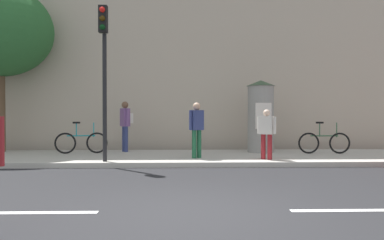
{
  "coord_description": "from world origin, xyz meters",
  "views": [
    {
      "loc": [
        -0.23,
        -6.21,
        1.53
      ],
      "look_at": [
        0.01,
        2.0,
        1.39
      ],
      "focal_mm": 37.63,
      "sensor_mm": 36.0,
      "label": 1
    }
  ],
  "objects_px": {
    "pedestrian_tallest": "(267,130)",
    "pedestrian_in_light_jacket": "(197,126)",
    "poster_column": "(261,116)",
    "bicycle_upright": "(324,142)",
    "traffic_light": "(104,58)",
    "bicycle_leaning": "(81,142)",
    "pedestrian_in_dark_shirt": "(126,122)"
  },
  "relations": [
    {
      "from": "pedestrian_tallest",
      "to": "pedestrian_in_light_jacket",
      "type": "xyz_separation_m",
      "value": [
        -2.09,
        0.41,
        0.12
      ]
    },
    {
      "from": "poster_column",
      "to": "bicycle_upright",
      "type": "distance_m",
      "value": 2.33
    },
    {
      "from": "traffic_light",
      "to": "poster_column",
      "type": "distance_m",
      "value": 5.93
    },
    {
      "from": "bicycle_leaning",
      "to": "traffic_light",
      "type": "bearing_deg",
      "value": -62.9
    },
    {
      "from": "pedestrian_in_dark_shirt",
      "to": "pedestrian_tallest",
      "type": "bearing_deg",
      "value": -29.26
    },
    {
      "from": "pedestrian_tallest",
      "to": "bicycle_upright",
      "type": "distance_m",
      "value": 2.88
    },
    {
      "from": "pedestrian_tallest",
      "to": "pedestrian_in_light_jacket",
      "type": "relative_size",
      "value": 0.87
    },
    {
      "from": "traffic_light",
      "to": "bicycle_upright",
      "type": "height_order",
      "value": "traffic_light"
    },
    {
      "from": "traffic_light",
      "to": "pedestrian_in_light_jacket",
      "type": "height_order",
      "value": "traffic_light"
    },
    {
      "from": "bicycle_leaning",
      "to": "pedestrian_in_light_jacket",
      "type": "bearing_deg",
      "value": -21.29
    },
    {
      "from": "poster_column",
      "to": "bicycle_upright",
      "type": "relative_size",
      "value": 1.44
    },
    {
      "from": "pedestrian_tallest",
      "to": "bicycle_leaning",
      "type": "relative_size",
      "value": 0.85
    },
    {
      "from": "pedestrian_in_light_jacket",
      "to": "bicycle_upright",
      "type": "xyz_separation_m",
      "value": [
        4.41,
        1.22,
        -0.61
      ]
    },
    {
      "from": "poster_column",
      "to": "pedestrian_in_light_jacket",
      "type": "distance_m",
      "value": 2.97
    },
    {
      "from": "poster_column",
      "to": "bicycle_upright",
      "type": "xyz_separation_m",
      "value": [
        2.07,
        -0.58,
        -0.9
      ]
    },
    {
      "from": "pedestrian_in_light_jacket",
      "to": "pedestrian_in_dark_shirt",
      "type": "bearing_deg",
      "value": 139.1
    },
    {
      "from": "poster_column",
      "to": "pedestrian_in_dark_shirt",
      "type": "xyz_separation_m",
      "value": [
        -4.81,
        0.34,
        -0.22
      ]
    },
    {
      "from": "pedestrian_in_light_jacket",
      "to": "bicycle_upright",
      "type": "relative_size",
      "value": 0.97
    },
    {
      "from": "poster_column",
      "to": "pedestrian_in_light_jacket",
      "type": "bearing_deg",
      "value": -142.58
    },
    {
      "from": "traffic_light",
      "to": "bicycle_leaning",
      "type": "distance_m",
      "value": 3.74
    },
    {
      "from": "pedestrian_tallest",
      "to": "pedestrian_in_light_jacket",
      "type": "distance_m",
      "value": 2.13
    },
    {
      "from": "bicycle_upright",
      "to": "pedestrian_tallest",
      "type": "bearing_deg",
      "value": -144.98
    },
    {
      "from": "traffic_light",
      "to": "poster_column",
      "type": "xyz_separation_m",
      "value": [
        5.01,
        2.69,
        -1.66
      ]
    },
    {
      "from": "poster_column",
      "to": "pedestrian_tallest",
      "type": "relative_size",
      "value": 1.7
    },
    {
      "from": "poster_column",
      "to": "bicycle_upright",
      "type": "bearing_deg",
      "value": -15.62
    },
    {
      "from": "pedestrian_in_light_jacket",
      "to": "bicycle_leaning",
      "type": "xyz_separation_m",
      "value": [
        -3.9,
        1.52,
        -0.61
      ]
    },
    {
      "from": "pedestrian_tallest",
      "to": "poster_column",
      "type": "bearing_deg",
      "value": 83.3
    },
    {
      "from": "pedestrian_tallest",
      "to": "bicycle_upright",
      "type": "xyz_separation_m",
      "value": [
        2.33,
        1.63,
        -0.49
      ]
    },
    {
      "from": "bicycle_leaning",
      "to": "bicycle_upright",
      "type": "height_order",
      "value": "same"
    },
    {
      "from": "pedestrian_in_dark_shirt",
      "to": "bicycle_leaning",
      "type": "distance_m",
      "value": 1.71
    },
    {
      "from": "bicycle_leaning",
      "to": "bicycle_upright",
      "type": "bearing_deg",
      "value": -2.1
    },
    {
      "from": "pedestrian_in_light_jacket",
      "to": "pedestrian_tallest",
      "type": "bearing_deg",
      "value": -11.22
    }
  ]
}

